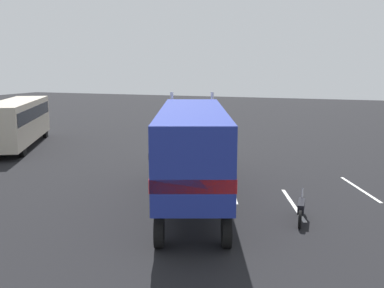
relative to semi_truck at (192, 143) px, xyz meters
name	(u,v)px	position (x,y,z in m)	size (l,w,h in m)	color
ground_plane	(186,170)	(4.78, 2.10, -2.52)	(120.00, 120.00, 0.00)	black
lane_stripe_near	(232,190)	(1.83, -1.40, -2.52)	(4.40, 0.16, 0.01)	silver
lane_stripe_mid	(293,204)	(0.59, -4.41, -2.52)	(4.40, 0.16, 0.01)	silver
lane_stripe_far	(360,189)	(4.09, -7.18, -2.52)	(4.40, 0.16, 0.01)	silver
semi_truck	(192,143)	(0.00, 0.00, 0.00)	(14.14, 7.24, 4.50)	silver
person_bystander	(154,161)	(2.79, 3.20, -1.63)	(0.39, 0.48, 1.63)	#2D3347
parked_bus	(17,119)	(7.46, 16.30, -0.46)	(10.91, 7.43, 3.40)	#BFB29E
motorcycle	(301,209)	(-1.38, -4.93, -2.04)	(2.11, 0.30, 1.12)	black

